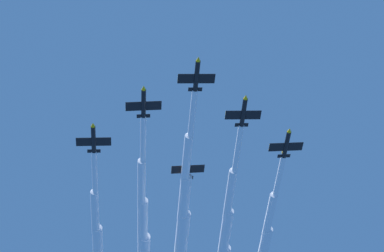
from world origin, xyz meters
TOP-DOWN VIEW (x-y plane):
  - jet_lead at (25.26, 6.39)m, footprint 68.42×21.45m
  - jet_port_inner at (41.43, -1.96)m, footprint 73.38×22.15m
  - jet_starboard_inner at (34.59, 19.55)m, footprint 71.34×20.54m
  - jet_port_mid at (50.37, -11.47)m, footprint 67.30×21.14m
  - jet_starboard_mid at (40.68, 33.39)m, footprint 69.30×20.59m

SIDE VIEW (x-z plane):
  - jet_starboard_mid at x=40.68m, z-range 173.26..177.02m
  - jet_lead at x=25.26m, z-range 173.78..177.59m
  - jet_port_inner at x=41.43m, z-range 173.87..177.63m
  - jet_port_mid at x=50.37m, z-range 174.43..178.34m
  - jet_starboard_inner at x=34.59m, z-range 175.29..179.16m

